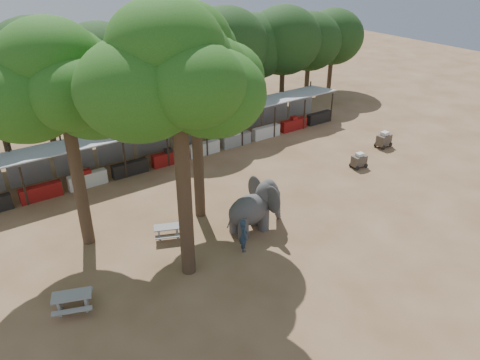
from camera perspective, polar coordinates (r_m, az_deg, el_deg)
ground at (r=23.88m, az=8.98°, el=-8.18°), size 100.00×100.00×0.00m
vendor_stalls at (r=33.26m, az=-7.38°, el=4.95°), size 28.00×2.99×2.80m
yard_tree_left at (r=22.05m, az=-21.46°, el=10.94°), size 7.10×6.90×11.02m
yard_tree_center at (r=18.21m, az=-8.39°, el=12.65°), size 7.10×6.90×12.04m
yard_tree_back at (r=23.16m, az=-6.22°, el=14.23°), size 7.10×6.90×11.36m
backdrop_trees at (r=36.41m, az=-11.77°, el=13.75°), size 46.46×5.95×8.33m
elephant at (r=24.39m, az=1.91°, el=-3.27°), size 3.44×2.65×2.64m
handler at (r=22.96m, az=0.43°, el=-6.76°), size 0.62×0.74×1.74m
picnic_table_near at (r=21.02m, az=-19.75°, el=-13.59°), size 1.99×1.89×0.79m
picnic_table_far at (r=24.36m, az=-8.79°, el=-6.08°), size 1.75×1.68×0.69m
cart_front at (r=32.36m, az=14.31°, el=2.35°), size 1.13×0.79×1.05m
cart_back at (r=36.12m, az=17.14°, el=4.74°), size 1.26×0.88×1.18m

